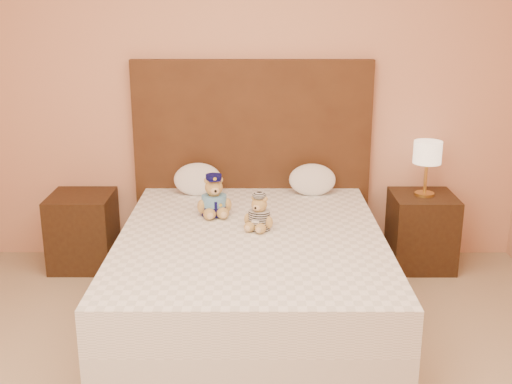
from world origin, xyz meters
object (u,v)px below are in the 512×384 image
at_px(bed, 251,276).
at_px(pillow_left, 198,178).
at_px(pillow_right, 312,178).
at_px(lamp, 427,155).
at_px(teddy_police, 214,195).
at_px(nightstand_left, 83,231).
at_px(teddy_prisoner, 259,212).
at_px(nightstand_right, 421,231).

bearing_deg(bed, pillow_left, 115.46).
bearing_deg(pillow_right, lamp, -2.11).
xyz_separation_m(lamp, teddy_police, (-1.50, -0.45, -0.16)).
bearing_deg(nightstand_left, teddy_prisoner, -28.70).
distance_m(nightstand_right, lamp, 0.57).
relative_size(nightstand_left, teddy_prisoner, 2.48).
height_order(bed, nightstand_left, same).
height_order(teddy_police, pillow_left, teddy_police).
distance_m(nightstand_right, pillow_left, 1.69).
distance_m(lamp, pillow_left, 1.65).
distance_m(nightstand_right, pillow_right, 0.90).
distance_m(bed, teddy_police, 0.59).
height_order(teddy_prisoner, pillow_left, pillow_left).
height_order(lamp, pillow_left, lamp).
bearing_deg(teddy_police, nightstand_right, 4.14).
bearing_deg(pillow_left, pillow_right, 0.00).
distance_m(lamp, pillow_right, 0.83).
relative_size(nightstand_left, lamp, 1.38).
distance_m(nightstand_left, pillow_right, 1.73).
xyz_separation_m(nightstand_left, teddy_police, (1.00, -0.45, 0.41)).
bearing_deg(teddy_prisoner, lamp, 54.13).
bearing_deg(pillow_left, teddy_prisoner, -59.06).
height_order(teddy_police, pillow_right, teddy_police).
bearing_deg(bed, teddy_police, 124.98).
bearing_deg(nightstand_right, pillow_right, 177.89).
bearing_deg(pillow_right, nightstand_left, -178.98).
relative_size(bed, nightstand_right, 3.64).
xyz_separation_m(nightstand_right, pillow_left, (-1.65, 0.03, 0.40)).
bearing_deg(nightstand_right, lamp, 180.00).
bearing_deg(pillow_right, teddy_prisoner, -117.63).
distance_m(bed, nightstand_right, 1.48).
bearing_deg(lamp, nightstand_right, 0.00).
xyz_separation_m(pillow_left, pillow_right, (0.83, 0.00, -0.00)).
height_order(bed, nightstand_right, same).
bearing_deg(pillow_left, lamp, -1.04).
xyz_separation_m(nightstand_left, pillow_right, (1.69, 0.03, 0.39)).
distance_m(teddy_police, teddy_prisoner, 0.40).
height_order(nightstand_left, pillow_left, pillow_left).
xyz_separation_m(bed, teddy_prisoner, (0.05, 0.09, 0.39)).
bearing_deg(lamp, pillow_right, 177.89).
relative_size(nightstand_left, pillow_left, 1.59).
height_order(teddy_police, teddy_prisoner, teddy_police).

